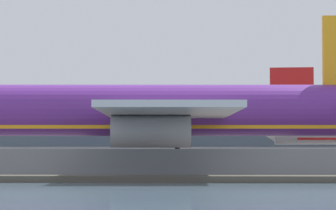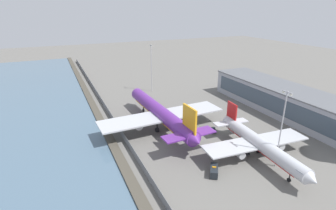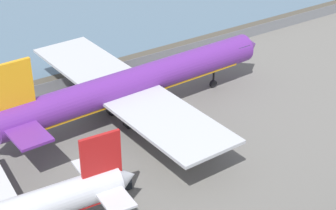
{
  "view_description": "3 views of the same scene",
  "coord_description": "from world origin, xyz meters",
  "px_view_note": "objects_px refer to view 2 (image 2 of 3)",
  "views": [
    {
      "loc": [
        12.92,
        -79.53,
        2.53
      ],
      "look_at": [
        10.0,
        0.87,
        6.9
      ],
      "focal_mm": 85.0,
      "sensor_mm": 36.0,
      "label": 1
    },
    {
      "loc": [
        93.28,
        -35.31,
        44.04
      ],
      "look_at": [
        -1.23,
        6.98,
        4.93
      ],
      "focal_mm": 28.0,
      "sensor_mm": 36.0,
      "label": 2
    },
    {
      "loc": [
        50.07,
        72.62,
        49.38
      ],
      "look_at": [
        7.03,
        8.53,
        5.92
      ],
      "focal_mm": 60.0,
      "sensor_mm": 36.0,
      "label": 3
    }
  ],
  "objects_px": {
    "cargo_jet_purple": "(161,113)",
    "passenger_jet_silver": "(259,143)",
    "apron_light_mast_apron_west": "(282,126)",
    "apron_light_mast_apron_east": "(151,66)",
    "ops_van": "(214,171)",
    "baggage_tug": "(213,130)"
  },
  "relations": [
    {
      "from": "cargo_jet_purple",
      "to": "passenger_jet_silver",
      "type": "bearing_deg",
      "value": 31.27
    },
    {
      "from": "ops_van",
      "to": "baggage_tug",
      "type": "bearing_deg",
      "value": 146.87
    },
    {
      "from": "apron_light_mast_apron_west",
      "to": "apron_light_mast_apron_east",
      "type": "relative_size",
      "value": 0.92
    },
    {
      "from": "passenger_jet_silver",
      "to": "ops_van",
      "type": "relative_size",
      "value": 7.5
    },
    {
      "from": "apron_light_mast_apron_east",
      "to": "apron_light_mast_apron_west",
      "type": "bearing_deg",
      "value": 4.86
    },
    {
      "from": "baggage_tug",
      "to": "apron_light_mast_apron_east",
      "type": "height_order",
      "value": "apron_light_mast_apron_east"
    },
    {
      "from": "apron_light_mast_apron_east",
      "to": "ops_van",
      "type": "bearing_deg",
      "value": -8.42
    },
    {
      "from": "passenger_jet_silver",
      "to": "ops_van",
      "type": "bearing_deg",
      "value": -82.46
    },
    {
      "from": "apron_light_mast_apron_west",
      "to": "apron_light_mast_apron_east",
      "type": "distance_m",
      "value": 83.48
    },
    {
      "from": "ops_van",
      "to": "apron_light_mast_apron_west",
      "type": "height_order",
      "value": "apron_light_mast_apron_west"
    },
    {
      "from": "passenger_jet_silver",
      "to": "apron_light_mast_apron_west",
      "type": "relative_size",
      "value": 1.78
    },
    {
      "from": "baggage_tug",
      "to": "passenger_jet_silver",
      "type": "bearing_deg",
      "value": 8.25
    },
    {
      "from": "cargo_jet_purple",
      "to": "apron_light_mast_apron_west",
      "type": "bearing_deg",
      "value": 28.62
    },
    {
      "from": "apron_light_mast_apron_west",
      "to": "apron_light_mast_apron_east",
      "type": "bearing_deg",
      "value": -175.14
    },
    {
      "from": "baggage_tug",
      "to": "apron_light_mast_apron_west",
      "type": "bearing_deg",
      "value": 9.3
    },
    {
      "from": "passenger_jet_silver",
      "to": "baggage_tug",
      "type": "height_order",
      "value": "passenger_jet_silver"
    },
    {
      "from": "baggage_tug",
      "to": "ops_van",
      "type": "distance_m",
      "value": 26.64
    },
    {
      "from": "baggage_tug",
      "to": "apron_light_mast_apron_east",
      "type": "relative_size",
      "value": 0.14
    },
    {
      "from": "passenger_jet_silver",
      "to": "cargo_jet_purple",
      "type": "bearing_deg",
      "value": -148.73
    },
    {
      "from": "cargo_jet_purple",
      "to": "ops_van",
      "type": "distance_m",
      "value": 34.45
    },
    {
      "from": "cargo_jet_purple",
      "to": "passenger_jet_silver",
      "type": "xyz_separation_m",
      "value": [
        31.75,
        19.29,
        -1.24
      ]
    },
    {
      "from": "passenger_jet_silver",
      "to": "apron_light_mast_apron_west",
      "type": "height_order",
      "value": "apron_light_mast_apron_west"
    }
  ]
}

